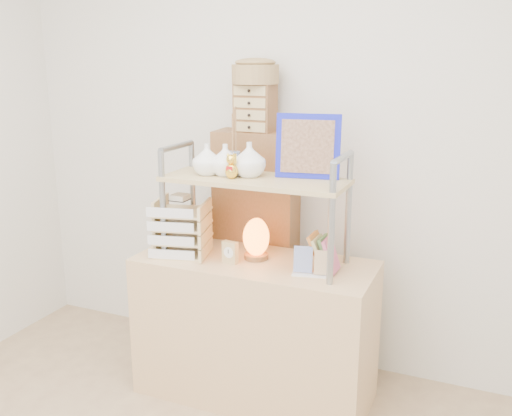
# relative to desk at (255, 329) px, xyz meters

# --- Properties ---
(room_shell) EXTENTS (3.42, 3.41, 2.61)m
(room_shell) POSITION_rel_desk_xyz_m (0.00, -0.81, 1.32)
(room_shell) COLOR silver
(room_shell) RESTS_ON ground
(desk) EXTENTS (1.20, 0.50, 0.75)m
(desk) POSITION_rel_desk_xyz_m (0.00, 0.00, 0.00)
(desk) COLOR tan
(desk) RESTS_ON ground
(cabinet) EXTENTS (0.47, 0.28, 1.35)m
(cabinet) POSITION_rel_desk_xyz_m (-0.15, 0.37, 0.30)
(cabinet) COLOR brown
(cabinet) RESTS_ON ground
(hutch) EXTENTS (0.90, 0.34, 0.73)m
(hutch) POSITION_rel_desk_xyz_m (-0.03, 0.01, 0.82)
(hutch) COLOR gray
(hutch) RESTS_ON desk
(letter_tray) EXTENTS (0.31, 0.30, 0.32)m
(letter_tray) POSITION_rel_desk_xyz_m (-0.38, -0.06, 0.50)
(letter_tray) COLOR #DABD83
(letter_tray) RESTS_ON desk
(salt_lamp) EXTENTS (0.14, 0.13, 0.21)m
(salt_lamp) POSITION_rel_desk_xyz_m (-0.00, 0.03, 0.48)
(salt_lamp) COLOR brown
(salt_lamp) RESTS_ON desk
(desk_clock) EXTENTS (0.08, 0.05, 0.11)m
(desk_clock) POSITION_rel_desk_xyz_m (-0.10, -0.08, 0.43)
(desk_clock) COLOR tan
(desk_clock) RESTS_ON desk
(postcard_stand) EXTENTS (0.19, 0.09, 0.13)m
(postcard_stand) POSITION_rel_desk_xyz_m (0.33, -0.08, 0.41)
(postcard_stand) COLOR white
(postcard_stand) RESTS_ON desk
(drawer_chest) EXTENTS (0.20, 0.16, 0.25)m
(drawer_chest) POSITION_rel_desk_xyz_m (-0.15, 0.35, 1.10)
(drawer_chest) COLOR brown
(drawer_chest) RESTS_ON cabinet
(woven_basket) EXTENTS (0.25, 0.25, 0.10)m
(woven_basket) POSITION_rel_desk_xyz_m (-0.15, 0.35, 1.28)
(woven_basket) COLOR brown
(woven_basket) RESTS_ON drawer_chest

